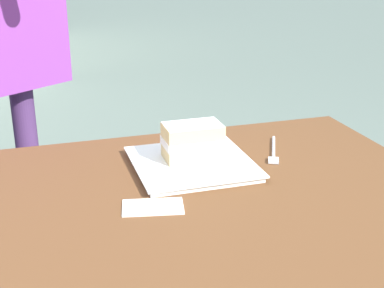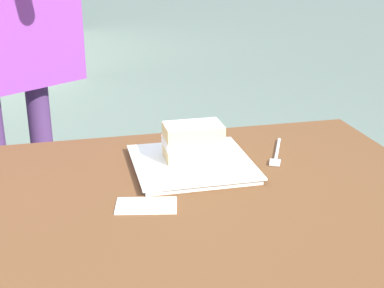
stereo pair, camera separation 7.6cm
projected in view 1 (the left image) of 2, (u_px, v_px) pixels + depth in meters
name	position (u px, v px, depth m)	size (l,w,h in m)	color
patio_table	(135.00, 277.00, 1.00)	(1.34, 0.95, 0.76)	brown
dessert_plate	(192.00, 164.00, 1.22)	(0.26, 0.26, 0.02)	white
cake_slice	(193.00, 141.00, 1.22)	(0.13, 0.08, 0.08)	#E0C17A
dessert_fork	(274.00, 151.00, 1.30)	(0.09, 0.16, 0.01)	silver
paper_napkin	(153.00, 207.00, 1.04)	(0.13, 0.09, 0.00)	white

